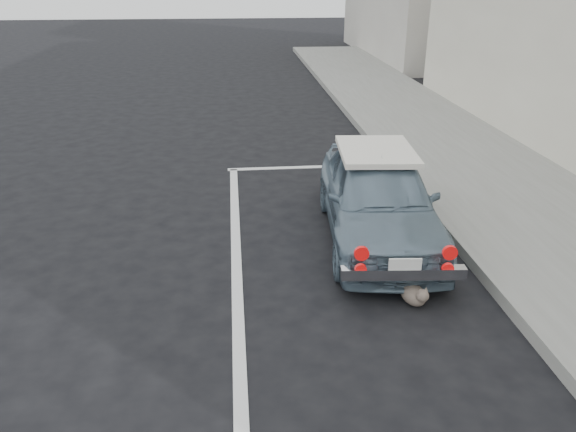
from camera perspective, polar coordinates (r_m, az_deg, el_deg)
The scene contains 4 objects.
pline_front at distance 9.92m, azimuth 2.58°, elevation 5.00°, with size 3.00×0.12×0.01m, color silver.
pline_side at distance 6.61m, azimuth -5.25°, elevation -5.13°, with size 0.12×7.00×0.01m, color silver.
retro_coupe at distance 7.15m, azimuth 9.15°, elevation 1.96°, with size 1.59×3.41×1.13m.
cat at distance 5.98m, azimuth 12.72°, elevation -7.71°, with size 0.31×0.50×0.27m.
Camera 1 is at (-0.87, -2.80, 3.18)m, focal length 35.00 mm.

